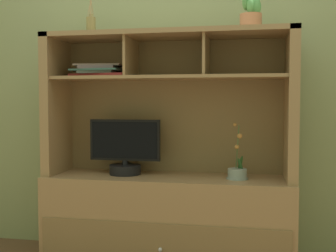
{
  "coord_description": "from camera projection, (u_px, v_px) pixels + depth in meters",
  "views": [
    {
      "loc": [
        0.51,
        -2.65,
        1.05
      ],
      "look_at": [
        0.0,
        0.0,
        0.89
      ],
      "focal_mm": 45.54,
      "sensor_mm": 36.0,
      "label": 1
    }
  ],
  "objects": [
    {
      "name": "diffuser_bottle",
      "position": [
        91.0,
        25.0,
        2.76
      ],
      "size": [
        0.06,
        0.06,
        0.33
      ],
      "color": "olive",
      "rests_on": "media_console"
    },
    {
      "name": "potted_orchid",
      "position": [
        237.0,
        172.0,
        2.61
      ],
      "size": [
        0.13,
        0.13,
        0.34
      ],
      "color": "#8F9F97",
      "rests_on": "media_console"
    },
    {
      "name": "back_wall",
      "position": [
        175.0,
        50.0,
        2.93
      ],
      "size": [
        6.0,
        0.02,
        2.8
      ],
      "primitive_type": "cube",
      "color": "#8B9865",
      "rests_on": "ground"
    },
    {
      "name": "potted_succulent",
      "position": [
        251.0,
        14.0,
        2.55
      ],
      "size": [
        0.15,
        0.15,
        0.22
      ],
      "color": "#B2724F",
      "rests_on": "media_console"
    },
    {
      "name": "magazine_stack_left",
      "position": [
        100.0,
        71.0,
        2.8
      ],
      "size": [
        0.41,
        0.26,
        0.08
      ],
      "color": "#A82D2F",
      "rests_on": "media_console"
    },
    {
      "name": "tv_monitor",
      "position": [
        125.0,
        151.0,
        2.78
      ],
      "size": [
        0.47,
        0.21,
        0.36
      ],
      "color": "black",
      "rests_on": "media_console"
    },
    {
      "name": "media_console",
      "position": [
        168.0,
        195.0,
        2.74
      ],
      "size": [
        1.57,
        0.48,
        1.48
      ],
      "color": "#9C7A50",
      "rests_on": "ground"
    }
  ]
}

